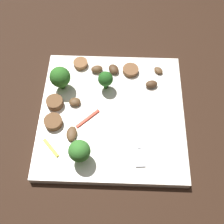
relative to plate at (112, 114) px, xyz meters
The scene contains 18 objects.
ground_plane 0.01m from the plate, ahead, with size 1.40×1.40×0.00m, color black.
plate is the anchor object (origin of this frame).
fork 0.06m from the plate, 53.79° to the left, with size 0.18×0.02×0.00m.
broccoli_floret_0 0.07m from the plate, 165.62° to the right, with size 0.03×0.03×0.05m.
broccoli_floret_1 0.13m from the plate, 118.27° to the right, with size 0.04×0.04×0.06m.
broccoli_floret_2 0.12m from the plate, 28.21° to the right, with size 0.04×0.04×0.05m.
sausage_slice_0 0.11m from the plate, 160.38° to the left, with size 0.03×0.03×0.01m, color brown.
sausage_slice_1 0.12m from the plate, 96.70° to the right, with size 0.03×0.03×0.02m, color brown.
sausage_slice_2 0.14m from the plate, 148.01° to the right, with size 0.03×0.03×0.01m, color brown.
sausage_slice_3 0.12m from the plate, 75.20° to the right, with size 0.04×0.04×0.01m, color brown.
mushroom_0 0.14m from the plate, 137.24° to the left, with size 0.02×0.02×0.01m, color brown.
mushroom_1 0.11m from the plate, 160.45° to the right, with size 0.03×0.02×0.01m, color brown.
mushroom_2 0.09m from the plate, 54.78° to the right, with size 0.03×0.02×0.01m, color brown.
mushroom_3 0.10m from the plate, behind, with size 0.03×0.02×0.01m, color #4C331E.
mushroom_4 0.08m from the plate, 102.98° to the right, with size 0.02×0.02×0.01m, color brown.
mushroom_5 0.10m from the plate, 129.47° to the left, with size 0.02×0.02×0.01m, color #4C331E.
pepper_strip_0 0.05m from the plate, 69.64° to the right, with size 0.06×0.01×0.00m, color red.
pepper_strip_1 0.14m from the plate, 53.69° to the right, with size 0.04×0.01×0.00m, color yellow.
Camera 1 is at (0.29, 0.01, 0.51)m, focal length 46.18 mm.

